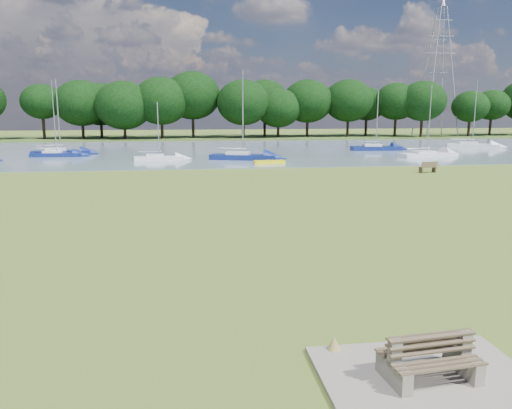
{
  "coord_description": "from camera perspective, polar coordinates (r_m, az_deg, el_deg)",
  "views": [
    {
      "loc": [
        -4.59,
        -22.46,
        5.31
      ],
      "look_at": [
        -1.78,
        -2.0,
        1.35
      ],
      "focal_mm": 35.0,
      "sensor_mm": 36.0,
      "label": 1
    }
  ],
  "objects": [
    {
      "name": "tree_line",
      "position": [
        90.65,
        -4.22,
        11.66
      ],
      "size": [
        145.62,
        9.15,
        11.07
      ],
      "color": "black",
      "rests_on": "far_bank"
    },
    {
      "name": "far_bank",
      "position": [
        94.72,
        -5.06,
        7.61
      ],
      "size": [
        220.0,
        20.0,
        0.4
      ],
      "primitive_type": "cube",
      "color": "#4C6626",
      "rests_on": "ground"
    },
    {
      "name": "sailboat_5",
      "position": [
        52.84,
        -1.58,
        5.69
      ],
      "size": [
        7.23,
        3.87,
        9.16
      ],
      "rotation": [
        0.0,
        0.0,
        -0.29
      ],
      "color": "navy",
      "rests_on": "river"
    },
    {
      "name": "sailboat_1",
      "position": [
        60.42,
        -21.88,
        5.49
      ],
      "size": [
        5.57,
        1.75,
        8.35
      ],
      "rotation": [
        0.0,
        0.0,
        -0.04
      ],
      "color": "navy",
      "rests_on": "river"
    },
    {
      "name": "kayak",
      "position": [
        49.1,
        1.55,
        4.89
      ],
      "size": [
        3.13,
        1.01,
        0.31
      ],
      "primitive_type": "cube",
      "rotation": [
        0.0,
        0.0,
        0.1
      ],
      "color": "#FFF207",
      "rests_on": "river"
    },
    {
      "name": "river",
      "position": [
        64.84,
        -3.74,
        6.15
      ],
      "size": [
        220.0,
        40.0,
        0.1
      ],
      "primitive_type": "cube",
      "color": "slate",
      "rests_on": "ground"
    },
    {
      "name": "pylon",
      "position": [
        104.67,
        20.27,
        16.28
      ],
      "size": [
        6.32,
        4.43,
        25.7
      ],
      "color": "#93969A",
      "rests_on": "far_bank"
    },
    {
      "name": "sailboat_2",
      "position": [
        59.22,
        18.95,
        5.57
      ],
      "size": [
        6.94,
        3.15,
        7.86
      ],
      "rotation": [
        0.0,
        0.0,
        0.2
      ],
      "color": "silver",
      "rests_on": "river"
    },
    {
      "name": "sailboat_8",
      "position": [
        52.85,
        -11.07,
        5.38
      ],
      "size": [
        5.16,
        1.73,
        5.97
      ],
      "rotation": [
        0.0,
        0.0,
        0.06
      ],
      "color": "silver",
      "rests_on": "river"
    },
    {
      "name": "bench_pair",
      "position": [
        10.76,
        19.21,
        -16.33
      ],
      "size": [
        1.93,
        1.25,
        0.99
      ],
      "rotation": [
        0.0,
        0.0,
        0.1
      ],
      "color": "gray",
      "rests_on": "concrete_pad"
    },
    {
      "name": "sailboat_3",
      "position": [
        61.97,
        -21.49,
        5.71
      ],
      "size": [
        6.61,
        2.89,
        8.63
      ],
      "rotation": [
        0.0,
        0.0,
        0.18
      ],
      "color": "navy",
      "rests_on": "river"
    },
    {
      "name": "concrete_pad",
      "position": [
        10.97,
        19.06,
        -18.44
      ],
      "size": [
        4.2,
        3.2,
        0.1
      ],
      "primitive_type": "cube",
      "color": "gray",
      "rests_on": "ground"
    },
    {
      "name": "ground",
      "position": [
        23.53,
        3.65,
        -2.2
      ],
      "size": [
        220.0,
        220.0,
        0.0
      ],
      "primitive_type": "plane",
      "color": "olive"
    },
    {
      "name": "sailboat_4",
      "position": [
        66.52,
        13.49,
        6.45
      ],
      "size": [
        6.52,
        2.24,
        7.65
      ],
      "rotation": [
        0.0,
        0.0,
        -0.07
      ],
      "color": "navy",
      "rests_on": "river"
    },
    {
      "name": "riverbank_bench",
      "position": [
        44.65,
        19.09,
        4.06
      ],
      "size": [
        1.62,
        0.77,
        0.96
      ],
      "rotation": [
        0.0,
        0.0,
        0.2
      ],
      "color": "brown",
      "rests_on": "ground"
    },
    {
      "name": "sailboat_6",
      "position": [
        75.41,
        23.43,
        6.35
      ],
      "size": [
        6.96,
        4.33,
        9.17
      ],
      "rotation": [
        0.0,
        0.0,
        -0.39
      ],
      "color": "silver",
      "rests_on": "river"
    }
  ]
}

